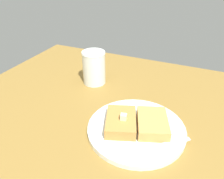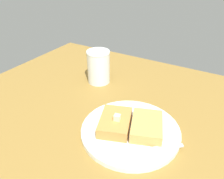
{
  "view_description": "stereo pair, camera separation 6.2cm",
  "coord_description": "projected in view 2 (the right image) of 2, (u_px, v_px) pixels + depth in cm",
  "views": [
    {
      "loc": [
        19.88,
        -37.38,
        39.26
      ],
      "look_at": [
        -1.44,
        11.34,
        6.87
      ],
      "focal_mm": 35.0,
      "sensor_mm": 36.0,
      "label": 1
    },
    {
      "loc": [
        25.42,
        -34.56,
        39.26
      ],
      "look_at": [
        -1.44,
        11.34,
        6.87
      ],
      "focal_mm": 35.0,
      "sensor_mm": 36.0,
      "label": 2
    }
  ],
  "objects": [
    {
      "name": "toast_slice_left",
      "position": [
        115.0,
        122.0,
        0.53
      ],
      "size": [
        10.14,
        11.99,
        2.68
      ],
      "primitive_type": "cube",
      "rotation": [
        0.0,
        0.0,
        0.34
      ],
      "color": "#B67F3C",
      "rests_on": "plate"
    },
    {
      "name": "syrup_jar",
      "position": [
        99.0,
        68.0,
        0.73
      ],
      "size": [
        7.71,
        7.71,
        11.07
      ],
      "color": "#371A09",
      "rests_on": "table_surface"
    },
    {
      "name": "toast_slice_middle",
      "position": [
        147.0,
        126.0,
        0.52
      ],
      "size": [
        10.14,
        11.99,
        2.68
      ],
      "primitive_type": "cube",
      "rotation": [
        0.0,
        0.0,
        0.34
      ],
      "color": "tan",
      "rests_on": "plate"
    },
    {
      "name": "butter_pat_primary",
      "position": [
        117.0,
        118.0,
        0.51
      ],
      "size": [
        1.7,
        1.59,
        1.46
      ],
      "primitive_type": "cube",
      "rotation": [
        0.0,
        0.0,
        0.21
      ],
      "color": "#F4E6B3",
      "rests_on": "toast_slice_left"
    },
    {
      "name": "plate",
      "position": [
        130.0,
        130.0,
        0.53
      ],
      "size": [
        23.96,
        23.96,
        1.3
      ],
      "color": "white",
      "rests_on": "table_surface"
    },
    {
      "name": "table_surface",
      "position": [
        95.0,
        129.0,
        0.56
      ],
      "size": [
        92.75,
        92.75,
        2.37
      ],
      "primitive_type": "cube",
      "color": "olive",
      "rests_on": "ground"
    },
    {
      "name": "fork",
      "position": [
        143.0,
        150.0,
        0.47
      ],
      "size": [
        13.22,
        11.33,
        0.36
      ],
      "color": "silver",
      "rests_on": "plate"
    }
  ]
}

